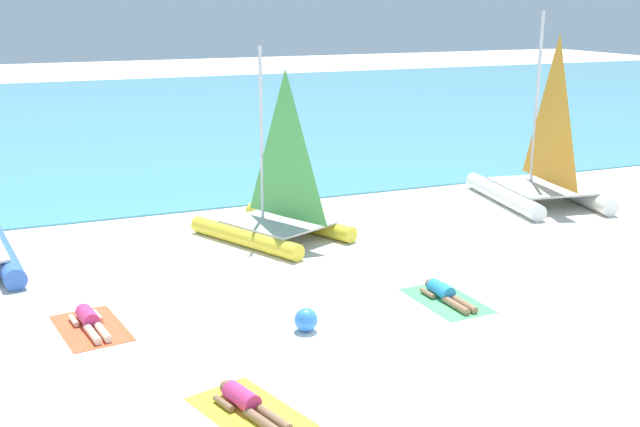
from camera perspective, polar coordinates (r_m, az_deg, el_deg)
ground_plane at (r=22.66m, az=-5.27°, el=0.37°), size 120.00×120.00×0.00m
ocean_water at (r=42.09m, az=-13.73°, el=6.94°), size 120.00×40.00×0.05m
sailboat_yellow at (r=19.57m, az=-3.26°, el=0.17°), size 3.65×4.29×4.76m
sailboat_white at (r=23.98m, az=15.81°, el=2.71°), size 3.32×4.60×5.53m
towel_left at (r=15.05m, az=-16.37°, el=-8.02°), size 1.36×2.04×0.01m
sunbather_left at (r=15.06m, az=-16.47°, el=-7.50°), size 0.63×1.57×0.30m
towel_middle at (r=11.78m, az=-5.16°, el=-14.24°), size 1.59×2.13×0.01m
sunbather_middle at (r=11.77m, az=-5.36°, el=-13.58°), size 0.81×1.55×0.30m
towel_right at (r=15.91m, az=9.21°, el=-6.29°), size 1.18×1.94×0.01m
sunbather_right at (r=15.92m, az=9.10°, el=-5.79°), size 0.56×1.56×0.30m
beach_ball at (r=14.26m, az=-1.03°, el=-7.77°), size 0.43×0.43×0.43m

